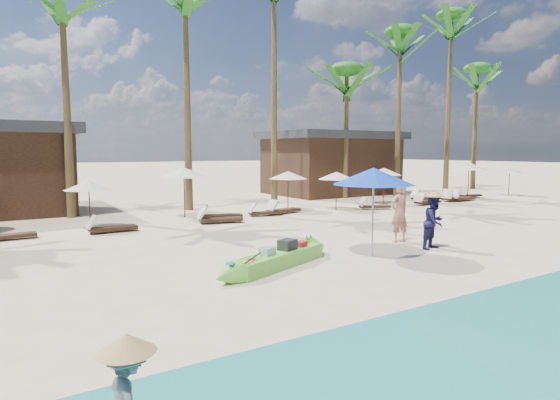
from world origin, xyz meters
TOP-DOWN VIEW (x-y plane):
  - ground at (0.00, 0.00)m, footprint 240.00×240.00m
  - wet_sand_strip at (0.00, -5.00)m, footprint 240.00×4.50m
  - green_canoe at (-0.23, 1.61)m, footprint 4.93×2.21m
  - tourist at (4.90, 2.32)m, footprint 0.73×0.48m
  - vendor_green at (5.00, 0.98)m, footprint 0.93×0.79m
  - vendor_yellow at (-5.49, -4.19)m, footprint 0.44×0.69m
  - blue_umbrella at (2.74, 1.28)m, footprint 2.35×2.35m
  - lounger_4_right at (-6.06, 9.60)m, footprint 1.68×0.59m
  - resort_parasol_5 at (-3.23, 10.48)m, footprint 1.82×1.82m
  - lounger_5_left at (-2.79, 9.27)m, footprint 1.79×0.56m
  - resort_parasol_6 at (1.01, 11.63)m, footprint 2.20×2.20m
  - lounger_6_left at (1.54, 9.22)m, footprint 1.94×0.96m
  - lounger_6_right at (1.97, 10.14)m, footprint 1.98×1.02m
  - resort_parasol_7 at (6.23, 11.07)m, footprint 1.94×1.94m
  - lounger_7_left at (4.27, 10.13)m, footprint 1.71×0.82m
  - lounger_7_right at (5.38, 10.30)m, footprint 1.91×0.87m
  - resort_parasol_8 at (8.45, 9.99)m, footprint 1.89×1.89m
  - lounger_8_left at (10.26, 9.23)m, footprint 1.75×1.04m
  - resort_parasol_9 at (12.43, 10.69)m, footprint 1.99×1.99m
  - lounger_9_left at (14.24, 9.19)m, footprint 1.86×0.70m
  - lounger_9_right at (15.72, 10.57)m, footprint 2.02×1.08m
  - resort_parasol_10 at (18.84, 9.87)m, footprint 2.22×2.22m
  - lounger_10_left at (17.05, 9.67)m, footprint 2.04×1.12m
  - lounger_10_right at (17.54, 9.34)m, footprint 2.00×0.72m
  - resort_parasol_11 at (23.33, 9.96)m, footprint 1.86×1.86m
  - lounger_11_left at (19.76, 10.40)m, footprint 1.70×0.61m
  - palm_3 at (-3.36, 14.27)m, footprint 2.08×2.08m
  - palm_4 at (2.15, 14.01)m, footprint 2.08×2.08m
  - palm_5 at (7.45, 14.38)m, footprint 2.08×2.08m
  - palm_6 at (12.84, 14.52)m, footprint 2.08×2.08m
  - palm_7 at (16.57, 13.68)m, footprint 2.08×2.08m
  - palm_8 at (21.07, 13.33)m, footprint 2.08×2.08m
  - palm_9 at (26.21, 14.81)m, footprint 2.08×2.08m
  - pavilion_east at (14.00, 17.50)m, footprint 8.80×6.60m

SIDE VIEW (x-z plane):
  - ground at x=0.00m, z-range 0.00..0.00m
  - wet_sand_strip at x=0.00m, z-range 0.00..0.01m
  - lounger_7_left at x=4.27m, z-range -0.09..0.46m
  - lounger_4_right at x=-6.06m, z-range -0.09..0.47m
  - lounger_11_left at x=19.76m, z-range -0.09..0.47m
  - lounger_8_left at x=10.26m, z-range -0.09..0.47m
  - lounger_5_left at x=-2.79m, z-range -0.10..0.51m
  - lounger_9_left at x=14.24m, z-range -0.10..0.52m
  - lounger_7_right at x=5.38m, z-range -0.10..0.52m
  - lounger_6_left at x=1.54m, z-range -0.10..0.53m
  - lounger_6_right at x=1.97m, z-range -0.11..0.54m
  - lounger_9_right at x=15.72m, z-range -0.11..0.55m
  - lounger_10_left at x=17.05m, z-range -0.11..0.55m
  - green_canoe at x=-0.23m, z-range -0.11..0.55m
  - lounger_10_right at x=17.54m, z-range -0.11..0.56m
  - vendor_yellow at x=-5.49m, z-range 0.18..1.20m
  - vendor_green at x=5.00m, z-range 0.00..1.68m
  - tourist at x=4.90m, z-range 0.00..1.98m
  - resort_parasol_5 at x=-3.23m, z-range 0.75..2.63m
  - resort_parasol_11 at x=23.33m, z-range 0.77..2.69m
  - resort_parasol_8 at x=8.45m, z-range 0.78..2.73m
  - resort_parasol_7 at x=6.23m, z-range 0.80..2.80m
  - resort_parasol_9 at x=12.43m, z-range 0.82..2.87m
  - resort_parasol_6 at x=1.01m, z-range 0.91..3.17m
  - resort_parasol_10 at x=18.84m, z-range 0.92..3.20m
  - pavilion_east at x=14.00m, z-range 0.05..4.35m
  - blue_umbrella at x=2.74m, z-range 1.02..3.55m
  - palm_6 at x=12.84m, z-range 2.79..11.31m
  - palm_9 at x=26.21m, z-range 3.14..12.97m
  - palm_3 at x=-3.36m, z-range 3.32..13.83m
  - palm_7 at x=16.57m, z-range 3.46..14.53m
  - palm_4 at x=2.15m, z-range 3.60..15.30m
  - palm_8 at x=21.07m, z-range 3.83..16.53m
  - palm_5 at x=7.45m, z-range 4.02..17.62m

